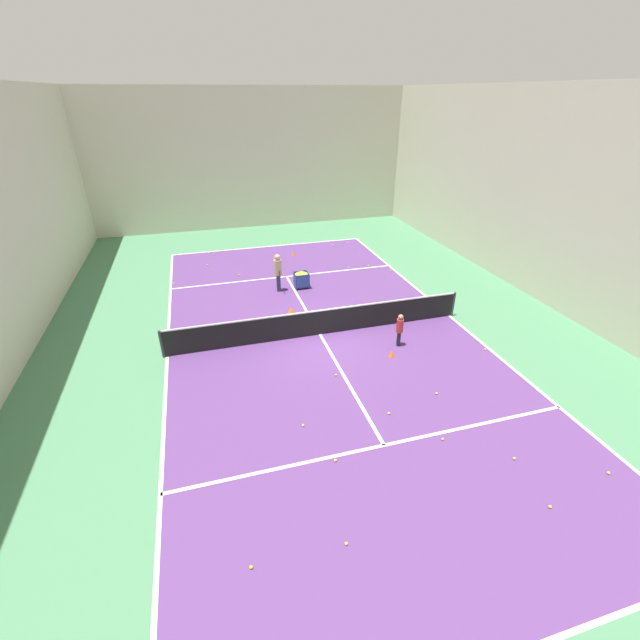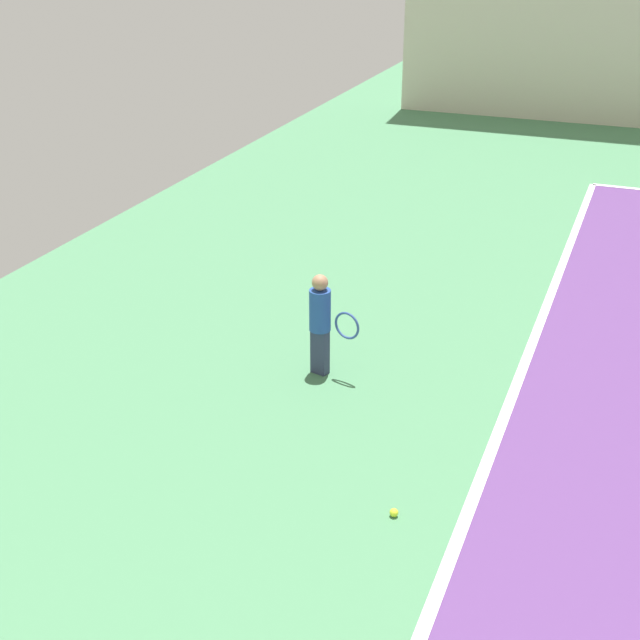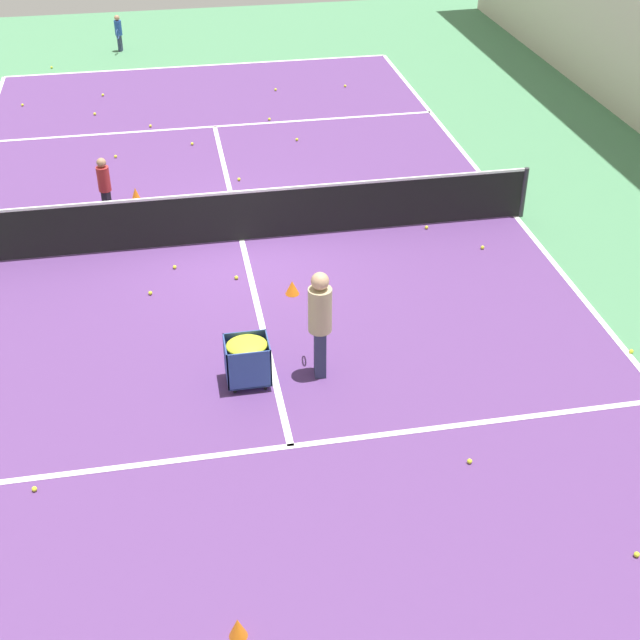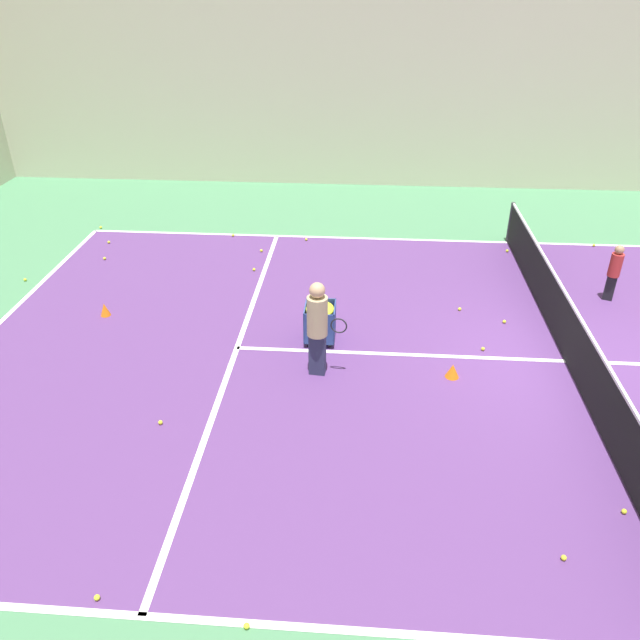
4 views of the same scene
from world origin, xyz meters
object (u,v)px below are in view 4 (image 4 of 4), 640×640
object	(u,v)px
ball_cart	(320,316)
training_cone_1	(105,309)
tennis_net	(571,336)
child_midcourt	(615,269)
training_cone_0	(452,371)
coach_at_net	(318,323)

from	to	relation	value
ball_cart	training_cone_1	bearing A→B (deg)	81.84
ball_cart	tennis_net	bearing A→B (deg)	-95.04
tennis_net	child_midcourt	bearing A→B (deg)	-31.23
ball_cart	training_cone_0	xyz separation A→B (m)	(-1.03, -2.35, -0.41)
child_midcourt	ball_cart	world-z (taller)	child_midcourt
training_cone_0	training_cone_1	distance (m)	6.94
tennis_net	training_cone_0	xyz separation A→B (m)	(-0.64, 2.08, -0.40)
child_midcourt	training_cone_1	distance (m)	10.44
coach_at_net	training_cone_1	size ratio (longest dim) A/B	6.52
tennis_net	training_cone_1	xyz separation A→B (m)	(1.02, 8.82, -0.40)
tennis_net	training_cone_0	size ratio (longest dim) A/B	45.02
child_midcourt	training_cone_0	size ratio (longest dim) A/B	4.93
tennis_net	ball_cart	distance (m)	4.45
child_midcourt	training_cone_0	world-z (taller)	child_midcourt
coach_at_net	training_cone_0	bearing A→B (deg)	7.39
training_cone_0	training_cone_1	xyz separation A→B (m)	(1.66, 6.74, 0.01)
child_midcourt	ball_cart	size ratio (longest dim) A/B	1.64
child_midcourt	training_cone_1	size ratio (longest dim) A/B	4.62
training_cone_1	training_cone_0	bearing A→B (deg)	-103.83
training_cone_1	ball_cart	bearing A→B (deg)	-98.16
tennis_net	training_cone_1	world-z (taller)	tennis_net
ball_cart	training_cone_0	world-z (taller)	ball_cart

